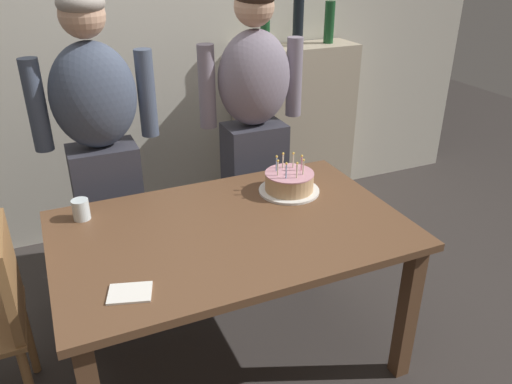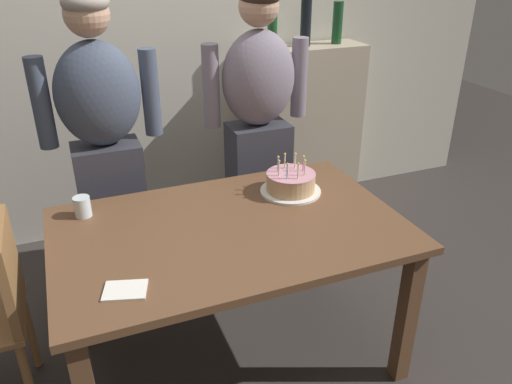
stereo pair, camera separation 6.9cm
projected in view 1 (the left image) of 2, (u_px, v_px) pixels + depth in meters
name	position (u px, v px, depth m)	size (l,w,h in m)	color
ground_plane	(234.00, 355.00, 2.51)	(10.00, 10.00, 0.00)	#332D2B
back_wall	(140.00, 37.00, 3.20)	(5.20, 0.10, 2.60)	beige
dining_table	(231.00, 246.00, 2.23)	(1.50, 0.96, 0.74)	brown
birthday_cake	(289.00, 183.00, 2.47)	(0.30, 0.30, 0.18)	white
water_glass_near	(81.00, 210.00, 2.23)	(0.07, 0.07, 0.09)	silver
napkin_stack	(130.00, 293.00, 1.77)	(0.15, 0.11, 0.01)	white
person_man_bearded	(102.00, 155.00, 2.56)	(0.61, 0.27, 1.66)	#33333D
person_woman_cardigan	(254.00, 132.00, 2.87)	(0.61, 0.27, 1.66)	#33333D
shelf_cabinet	(294.00, 129.00, 3.69)	(0.85, 0.30, 1.51)	tan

